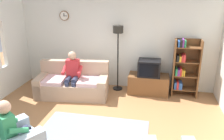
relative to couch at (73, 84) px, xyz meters
name	(u,v)px	position (x,y,z in m)	size (l,w,h in m)	color
ground_plane	(92,135)	(1.02, -1.71, -0.31)	(12.00, 12.00, 0.00)	#9E6B42
back_wall_assembly	(116,41)	(1.02, 0.95, 1.04)	(6.20, 0.17, 2.70)	silver
couch	(73,84)	(0.00, 0.00, 0.00)	(1.99, 1.09, 0.90)	tan
tv_stand	(148,84)	(2.02, 0.54, -0.05)	(1.10, 0.56, 0.53)	brown
tv	(149,68)	(2.02, 0.52, 0.44)	(0.60, 0.49, 0.44)	black
bookshelf	(184,67)	(2.93, 0.61, 0.49)	(0.68, 0.36, 1.57)	brown
floor_lamp	(118,40)	(1.13, 0.64, 1.14)	(0.28, 0.28, 1.85)	black
area_rug	(90,139)	(1.02, -1.84, -0.31)	(2.20, 1.70, 0.01)	slate
person_on_couch	(72,72)	(0.04, -0.11, 0.39)	(0.54, 0.57, 1.24)	red
person_in_left_armchair	(13,127)	(-0.06, -2.59, 0.29)	(0.61, 0.64, 1.12)	#338C59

